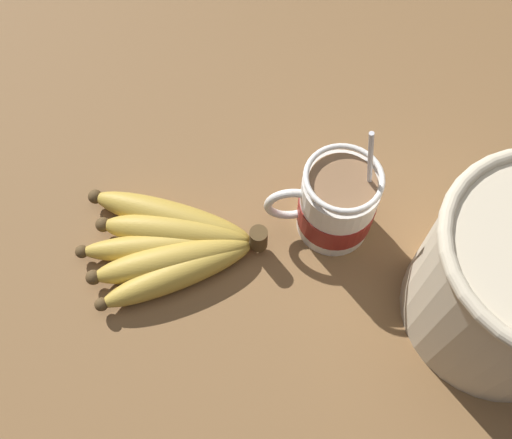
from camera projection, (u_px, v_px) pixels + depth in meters
The scene contains 3 objects.
table at pixel (313, 260), 65.73cm from camera, with size 117.31×117.31×3.12cm.
coffee_mug at pixel (336, 204), 62.01cm from camera, with size 12.26×8.49×17.58cm.
banana_bunch at pixel (172, 244), 62.95cm from camera, with size 21.25×16.32×4.18cm.
Camera 1 is at (7.86, 25.82, 62.02)cm, focal length 40.00 mm.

